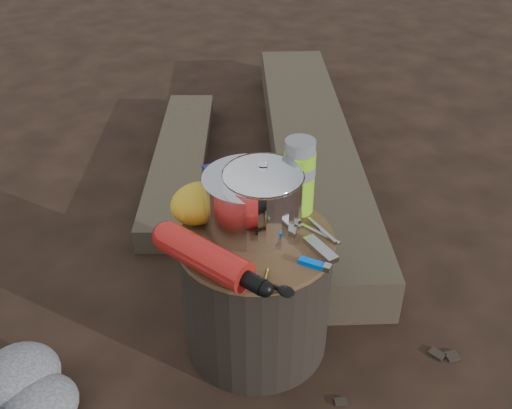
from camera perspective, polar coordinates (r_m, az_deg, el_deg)
ground at (r=1.78m, az=0.00°, el=-12.81°), size 60.00×60.00×0.00m
stump at (r=1.65m, az=0.00°, el=-8.40°), size 0.41×0.41×0.37m
log_main at (r=2.55m, az=5.25°, el=5.41°), size 1.37×1.73×0.16m
log_small at (r=2.53m, az=-7.30°, el=4.20°), size 0.86×1.02×0.09m
foil_windscreen at (r=1.54m, az=-0.65°, el=0.32°), size 0.24×0.24×0.15m
camping_pot at (r=1.50m, az=0.66°, el=0.58°), size 0.20×0.20×0.20m
fuel_bottle at (r=1.41m, az=-4.94°, el=-5.01°), size 0.15×0.34×0.08m
thermos at (r=1.58m, az=4.15°, el=2.68°), size 0.08×0.08×0.21m
travel_mug at (r=1.62m, az=0.40°, el=1.94°), size 0.08×0.08×0.13m
stuff_sack at (r=1.57m, az=-5.56°, el=0.13°), size 0.16×0.13×0.11m
food_pouch at (r=1.62m, az=-3.13°, el=1.87°), size 0.11×0.05×0.13m
lighter at (r=1.45m, az=5.37°, el=-5.62°), size 0.05×0.08×0.01m
multitool at (r=1.49m, az=6.23°, el=-4.30°), size 0.04×0.11×0.02m
pot_grabber at (r=1.55m, az=6.21°, el=-2.74°), size 0.04×0.12×0.01m
spork at (r=1.39m, az=0.60°, el=-7.40°), size 0.07×0.14×0.01m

